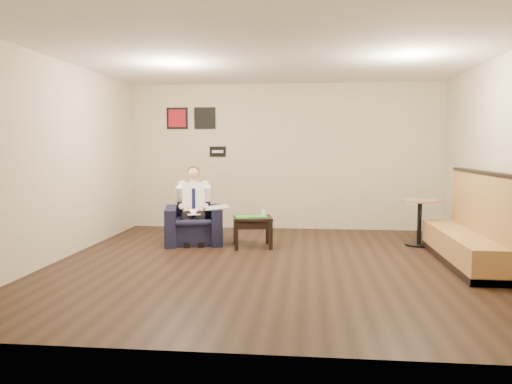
# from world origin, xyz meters

# --- Properties ---
(ground) EXTENTS (6.00, 6.00, 0.00)m
(ground) POSITION_xyz_m (0.00, 0.00, 0.00)
(ground) COLOR black
(ground) RESTS_ON ground
(wall_back) EXTENTS (6.00, 0.02, 2.80)m
(wall_back) POSITION_xyz_m (0.00, 3.00, 1.40)
(wall_back) COLOR beige
(wall_back) RESTS_ON ground
(wall_front) EXTENTS (6.00, 0.02, 2.80)m
(wall_front) POSITION_xyz_m (0.00, -3.00, 1.40)
(wall_front) COLOR beige
(wall_front) RESTS_ON ground
(wall_left) EXTENTS (0.02, 6.00, 2.80)m
(wall_left) POSITION_xyz_m (-3.00, 0.00, 1.40)
(wall_left) COLOR beige
(wall_left) RESTS_ON ground
(wall_right) EXTENTS (0.02, 6.00, 2.80)m
(wall_right) POSITION_xyz_m (3.00, 0.00, 1.40)
(wall_right) COLOR beige
(wall_right) RESTS_ON ground
(ceiling) EXTENTS (6.00, 6.00, 0.02)m
(ceiling) POSITION_xyz_m (0.00, 0.00, 2.80)
(ceiling) COLOR white
(ceiling) RESTS_ON wall_back
(seating_sign) EXTENTS (0.32, 0.02, 0.20)m
(seating_sign) POSITION_xyz_m (-1.30, 2.98, 1.50)
(seating_sign) COLOR black
(seating_sign) RESTS_ON wall_back
(art_print_left) EXTENTS (0.42, 0.03, 0.42)m
(art_print_left) POSITION_xyz_m (-2.10, 2.98, 2.15)
(art_print_left) COLOR #A71422
(art_print_left) RESTS_ON wall_back
(art_print_right) EXTENTS (0.42, 0.03, 0.42)m
(art_print_right) POSITION_xyz_m (-1.55, 2.98, 2.15)
(art_print_right) COLOR black
(art_print_right) RESTS_ON wall_back
(armchair) EXTENTS (1.09, 1.09, 0.88)m
(armchair) POSITION_xyz_m (-1.41, 1.35, 0.44)
(armchair) COLOR black
(armchair) RESTS_ON ground
(seated_man) EXTENTS (0.75, 0.97, 1.21)m
(seated_man) POSITION_xyz_m (-1.39, 1.24, 0.61)
(seated_man) COLOR white
(seated_man) RESTS_ON armchair
(lap_papers) EXTENTS (0.28, 0.33, 0.01)m
(lap_papers) POSITION_xyz_m (-1.36, 1.15, 0.54)
(lap_papers) COLOR white
(lap_papers) RESTS_ON seated_man
(newspaper) EXTENTS (0.50, 0.57, 0.01)m
(newspaper) POSITION_xyz_m (-1.03, 1.34, 0.60)
(newspaper) COLOR silver
(newspaper) RESTS_ON armchair
(side_table) EXTENTS (0.70, 0.70, 0.49)m
(side_table) POSITION_xyz_m (-0.41, 1.13, 0.24)
(side_table) COLOR black
(side_table) RESTS_ON ground
(green_folder) EXTENTS (0.57, 0.48, 0.01)m
(green_folder) POSITION_xyz_m (-0.44, 1.10, 0.49)
(green_folder) COLOR green
(green_folder) RESTS_ON side_table
(coffee_mug) EXTENTS (0.10, 0.10, 0.10)m
(coffee_mug) POSITION_xyz_m (-0.24, 1.29, 0.54)
(coffee_mug) COLOR white
(coffee_mug) RESTS_ON side_table
(smartphone) EXTENTS (0.15, 0.08, 0.01)m
(smartphone) POSITION_xyz_m (-0.39, 1.31, 0.49)
(smartphone) COLOR black
(smartphone) RESTS_ON side_table
(banquette) EXTENTS (0.58, 2.43, 1.24)m
(banquette) POSITION_xyz_m (2.59, 0.30, 0.62)
(banquette) COLOR #A77940
(banquette) RESTS_ON ground
(cafe_table) EXTENTS (0.71, 0.71, 0.75)m
(cafe_table) POSITION_xyz_m (2.26, 1.52, 0.37)
(cafe_table) COLOR #A27B58
(cafe_table) RESTS_ON ground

